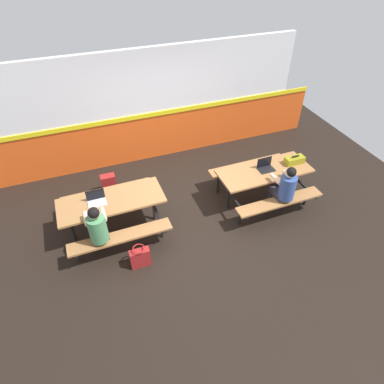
% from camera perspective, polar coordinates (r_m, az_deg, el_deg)
% --- Properties ---
extents(ground_plane, '(10.00, 10.00, 0.02)m').
position_cam_1_polar(ground_plane, '(6.73, 0.11, -3.83)').
color(ground_plane, black).
extents(accent_backdrop, '(8.00, 0.14, 2.60)m').
position_cam_1_polar(accent_backdrop, '(7.83, -5.99, 14.07)').
color(accent_backdrop, '#E55119').
rests_on(accent_backdrop, ground).
extents(picnic_table_left, '(1.88, 1.58, 0.74)m').
position_cam_1_polar(picnic_table_left, '(6.20, -13.51, -2.50)').
color(picnic_table_left, '#9E6B3D').
rests_on(picnic_table_left, ground).
extents(picnic_table_right, '(1.88, 1.58, 0.74)m').
position_cam_1_polar(picnic_table_right, '(6.87, 12.17, 2.57)').
color(picnic_table_right, '#9E6B3D').
rests_on(picnic_table_right, ground).
extents(student_nearer, '(0.36, 0.53, 1.21)m').
position_cam_1_polar(student_nearer, '(5.70, -15.89, -5.86)').
color(student_nearer, '#2D2D38').
rests_on(student_nearer, ground).
extents(student_further, '(0.36, 0.53, 1.21)m').
position_cam_1_polar(student_further, '(6.49, 15.56, 0.86)').
color(student_further, '#2D2D38').
rests_on(student_further, ground).
extents(laptop_silver, '(0.32, 0.22, 0.22)m').
position_cam_1_polar(laptop_silver, '(6.09, -16.04, -1.33)').
color(laptop_silver, silver).
rests_on(laptop_silver, picnic_table_left).
extents(laptop_dark, '(0.32, 0.22, 0.22)m').
position_cam_1_polar(laptop_dark, '(6.78, 12.50, 4.23)').
color(laptop_dark, black).
rests_on(laptop_dark, picnic_table_right).
extents(toolbox_grey, '(0.40, 0.18, 0.18)m').
position_cam_1_polar(toolbox_grey, '(7.09, 17.15, 5.25)').
color(toolbox_grey, olive).
rests_on(toolbox_grey, picnic_table_right).
extents(backpack_dark, '(0.30, 0.22, 0.44)m').
position_cam_1_polar(backpack_dark, '(7.32, -14.05, 1.35)').
color(backpack_dark, maroon).
rests_on(backpack_dark, ground).
extents(tote_bag_bright, '(0.34, 0.21, 0.43)m').
position_cam_1_polar(tote_bag_bright, '(5.80, -8.89, -11.01)').
color(tote_bag_bright, maroon).
rests_on(tote_bag_bright, ground).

